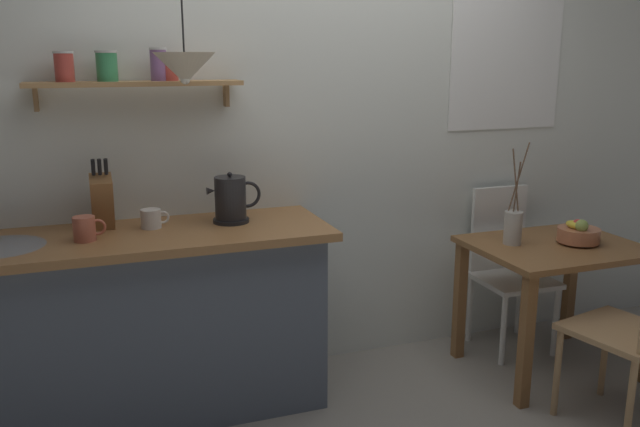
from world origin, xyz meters
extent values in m
plane|color=gray|center=(0.00, 0.00, 0.00)|extent=(14.00, 14.00, 0.00)
cube|color=silver|center=(0.20, 0.65, 1.35)|extent=(6.80, 0.10, 2.70)
cube|color=white|center=(1.17, 0.59, 1.66)|extent=(0.74, 0.01, 0.74)
cube|color=silver|center=(1.17, 0.60, 1.66)|extent=(0.68, 0.01, 0.68)
cube|color=slate|center=(-1.00, 0.32, 0.44)|extent=(1.74, 0.52, 0.88)
cube|color=#9E6B3D|center=(-1.00, 0.30, 0.90)|extent=(1.83, 0.63, 0.04)
cube|color=tan|center=(-0.92, 0.49, 1.58)|extent=(0.97, 0.18, 0.02)
cube|color=#99754C|center=(-1.35, 0.57, 1.52)|extent=(0.02, 0.06, 0.12)
cube|color=#99754C|center=(-0.48, 0.57, 1.52)|extent=(0.02, 0.06, 0.12)
cylinder|color=#3366A3|center=(-1.22, 0.49, 1.65)|extent=(0.08, 0.08, 0.12)
cylinder|color=silver|center=(-1.22, 0.49, 1.72)|extent=(0.08, 0.08, 0.01)
cylinder|color=#BC4238|center=(-1.22, 0.49, 1.65)|extent=(0.08, 0.08, 0.12)
cylinder|color=silver|center=(-1.22, 0.49, 1.72)|extent=(0.09, 0.09, 0.01)
cylinder|color=#388E56|center=(-1.04, 0.49, 1.65)|extent=(0.09, 0.09, 0.13)
cylinder|color=silver|center=(-1.04, 0.49, 1.72)|extent=(0.10, 0.10, 0.01)
cylinder|color=#7F5689|center=(-0.81, 0.49, 1.66)|extent=(0.08, 0.08, 0.14)
cylinder|color=silver|center=(-0.81, 0.49, 1.74)|extent=(0.08, 0.08, 0.01)
cylinder|color=#BC4238|center=(-0.76, 0.49, 1.65)|extent=(0.07, 0.07, 0.11)
cylinder|color=silver|center=(-0.76, 0.49, 1.71)|extent=(0.08, 0.08, 0.01)
cube|color=brown|center=(1.17, 0.05, 0.71)|extent=(0.87, 0.70, 0.03)
cube|color=brown|center=(0.79, -0.25, 0.35)|extent=(0.06, 0.06, 0.69)
cube|color=brown|center=(0.79, 0.35, 0.35)|extent=(0.06, 0.06, 0.69)
cube|color=brown|center=(1.56, 0.35, 0.35)|extent=(0.06, 0.06, 0.69)
cube|color=tan|center=(1.11, -0.52, 0.46)|extent=(0.51, 0.52, 0.03)
cylinder|color=tan|center=(1.25, -0.30, 0.22)|extent=(0.03, 0.03, 0.45)
cylinder|color=tan|center=(0.89, -0.37, 0.22)|extent=(0.03, 0.03, 0.45)
cylinder|color=tan|center=(0.97, -0.74, 0.22)|extent=(0.03, 0.03, 0.45)
cube|color=white|center=(1.14, 0.34, 0.43)|extent=(0.42, 0.41, 0.03)
cube|color=white|center=(1.15, 0.53, 0.69)|extent=(0.36, 0.03, 0.51)
cylinder|color=white|center=(0.97, 0.17, 0.21)|extent=(0.03, 0.03, 0.41)
cylinder|color=white|center=(1.32, 0.16, 0.21)|extent=(0.03, 0.03, 0.41)
cylinder|color=white|center=(0.97, 0.52, 0.21)|extent=(0.03, 0.03, 0.41)
cylinder|color=white|center=(1.32, 0.51, 0.21)|extent=(0.03, 0.03, 0.41)
cylinder|color=#BC704C|center=(1.29, 0.01, 0.73)|extent=(0.10, 0.10, 0.01)
cylinder|color=#BC704C|center=(1.29, 0.01, 0.77)|extent=(0.22, 0.22, 0.07)
ellipsoid|color=yellow|center=(1.26, 0.01, 0.83)|extent=(0.07, 0.13, 0.04)
sphere|color=red|center=(1.27, 0.01, 0.83)|extent=(0.06, 0.06, 0.06)
sphere|color=#8EA84C|center=(1.27, -0.02, 0.83)|extent=(0.07, 0.07, 0.07)
cylinder|color=#B7B2A8|center=(0.95, 0.13, 0.81)|extent=(0.10, 0.10, 0.18)
cylinder|color=brown|center=(0.95, 0.13, 1.07)|extent=(0.07, 0.01, 0.34)
cylinder|color=brown|center=(0.96, 0.12, 1.04)|extent=(0.01, 0.03, 0.27)
cylinder|color=brown|center=(0.97, 0.13, 1.09)|extent=(0.09, 0.04, 0.37)
cylinder|color=black|center=(-0.52, 0.36, 0.93)|extent=(0.18, 0.18, 0.02)
cylinder|color=#232326|center=(-0.52, 0.36, 1.04)|extent=(0.15, 0.15, 0.21)
sphere|color=black|center=(-0.52, 0.36, 1.15)|extent=(0.02, 0.02, 0.02)
cone|color=#232326|center=(-0.61, 0.36, 1.08)|extent=(0.04, 0.04, 0.04)
torus|color=black|center=(-0.43, 0.36, 1.05)|extent=(0.13, 0.02, 0.13)
cube|color=brown|center=(-1.11, 0.44, 1.05)|extent=(0.10, 0.19, 0.26)
cylinder|color=black|center=(-1.13, 0.42, 1.21)|extent=(0.02, 0.04, 0.08)
cylinder|color=black|center=(-1.11, 0.42, 1.21)|extent=(0.02, 0.04, 0.08)
cylinder|color=black|center=(-1.08, 0.42, 1.21)|extent=(0.02, 0.04, 0.08)
cylinder|color=#C6664C|center=(-1.19, 0.25, 0.97)|extent=(0.10, 0.10, 0.11)
torus|color=#C6664C|center=(-1.14, 0.25, 0.97)|extent=(0.07, 0.01, 0.07)
cylinder|color=white|center=(-0.90, 0.38, 0.96)|extent=(0.09, 0.09, 0.09)
torus|color=white|center=(-0.84, 0.38, 0.96)|extent=(0.06, 0.01, 0.06)
cone|color=beige|center=(-0.74, 0.19, 1.65)|extent=(0.27, 0.27, 0.13)
sphere|color=white|center=(-0.74, 0.19, 1.61)|extent=(0.04, 0.04, 0.04)
camera|label=1|loc=(-1.18, -2.71, 1.70)|focal=37.01mm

